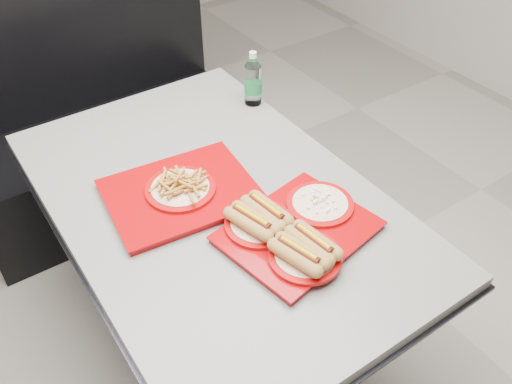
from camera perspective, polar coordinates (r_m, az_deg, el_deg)
ground at (r=2.26m, az=-3.42°, el=-14.85°), size 6.00×6.00×0.00m
diner_table at (r=1.81m, az=-4.15°, el=-4.38°), size 0.92×1.42×0.75m
booth_bench at (r=2.72m, az=-16.06°, el=6.70°), size 1.30×0.57×1.35m
tray_near at (r=1.54m, az=3.96°, el=-3.93°), size 0.47×0.39×0.09m
tray_far at (r=1.69m, az=-7.95°, el=0.18°), size 0.48×0.40×0.09m
water_bottle at (r=2.08m, az=-0.32°, el=11.54°), size 0.07×0.07×0.21m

